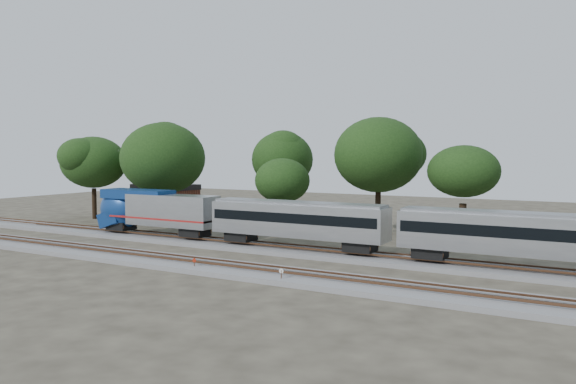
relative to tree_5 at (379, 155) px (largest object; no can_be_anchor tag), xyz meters
name	(u,v)px	position (x,y,z in m)	size (l,w,h in m)	color
ground	(221,259)	(-6.77, -22.24, -9.30)	(160.00, 160.00, 0.00)	#383328
track_far	(256,247)	(-6.77, -16.24, -9.10)	(160.00, 5.00, 0.73)	slate
track_near	(192,264)	(-6.77, -26.24, -9.10)	(160.00, 5.00, 0.73)	slate
switch_stand_red	(194,263)	(-5.57, -27.48, -8.64)	(0.33, 0.06, 1.04)	#512D19
switch_stand_white	(281,274)	(2.81, -27.93, -8.58)	(0.36, 0.07, 1.13)	#512D19
switch_lever	(254,277)	(0.19, -27.50, -9.15)	(0.50, 0.30, 0.30)	#512D19
brick_building	(165,198)	(-37.59, 5.34, -7.00)	(10.64, 8.42, 4.57)	brown
tree_0	(93,162)	(-41.18, -5.84, -1.13)	(8.32, 8.32, 11.73)	black
tree_1	(162,161)	(-31.05, -2.62, -0.94)	(8.51, 8.51, 12.00)	black
tree_2	(163,158)	(-26.55, -7.43, -0.46)	(9.00, 9.00, 12.69)	black
tree_3	(282,160)	(-14.04, 1.76, -0.65)	(8.81, 8.81, 12.42)	black
tree_4	(282,181)	(-9.71, -5.85, -3.03)	(6.40, 6.40, 9.02)	black
tree_5	(379,155)	(0.00, 0.00, 0.00)	(9.47, 9.47, 13.35)	black
tree_6	(464,172)	(10.05, -1.13, -1.76)	(7.69, 7.69, 10.84)	black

